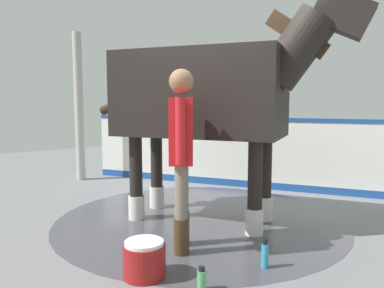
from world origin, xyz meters
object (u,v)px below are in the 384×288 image
bottle_shampoo (265,255)px  bottle_spray (202,280)px  wash_bucket (144,259)px  horse (209,96)px  handler (182,146)px

bottle_shampoo → bottle_spray: bearing=-1.7°
wash_bucket → bottle_spray: (-0.24, 0.47, -0.07)m
wash_bucket → bottle_shampoo: wash_bucket is taller
horse → wash_bucket: bearing=-89.7°
horse → bottle_spray: bearing=-72.1°
horse → bottle_shampoo: 2.01m
horse → wash_bucket: (1.40, 0.85, -1.39)m
bottle_shampoo → bottle_spray: bottle_shampoo is taller
wash_bucket → bottle_shampoo: 1.06m
wash_bucket → bottle_shampoo: size_ratio=1.35×
handler → bottle_shampoo: (-0.34, 0.79, -0.92)m
bottle_shampoo → bottle_spray: size_ratio=1.37×
handler → bottle_spray: size_ratio=9.22×
handler → bottle_shampoo: 1.26m
handler → bottle_shampoo: size_ratio=6.72×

